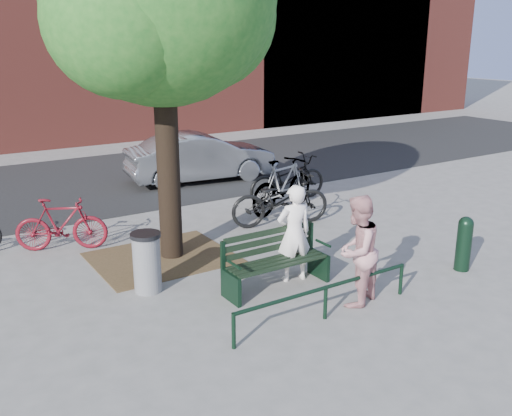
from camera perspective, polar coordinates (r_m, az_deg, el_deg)
ground at (r=9.15m, az=2.08°, el=-8.05°), size 90.00×90.00×0.00m
dirt_pit at (r=10.48m, az=-9.37°, el=-4.91°), size 2.40×2.00×0.02m
road at (r=16.48m, az=-15.01°, el=2.69°), size 40.00×7.00×0.01m
park_bench at (r=9.02m, az=1.83°, el=-5.11°), size 1.74×0.54×0.97m
guard_railing at (r=8.12m, az=6.99°, el=-8.39°), size 3.06×0.06×0.51m
person_left at (r=9.20m, az=3.83°, el=-2.54°), size 0.65×0.49×1.61m
person_right at (r=8.48m, az=10.06°, el=-4.24°), size 0.99×0.89×1.67m
bollard at (r=10.29m, az=20.09°, el=-3.18°), size 0.26×0.26×0.95m
litter_bin at (r=9.03m, az=-10.86°, el=-5.33°), size 0.47×0.47×0.96m
bicycle_b at (r=11.18m, az=-18.90°, el=-1.56°), size 1.72×1.13×1.00m
bicycle_c at (r=12.00m, az=2.45°, el=0.87°), size 2.26×1.26×1.12m
bicycle_d at (r=12.94m, az=2.67°, el=2.30°), size 2.14×1.12×1.24m
bicycle_e at (r=13.82m, az=3.17°, el=2.97°), size 2.15×0.79×1.12m
parked_car at (r=15.84m, az=-5.51°, el=5.09°), size 4.21×1.92×1.34m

